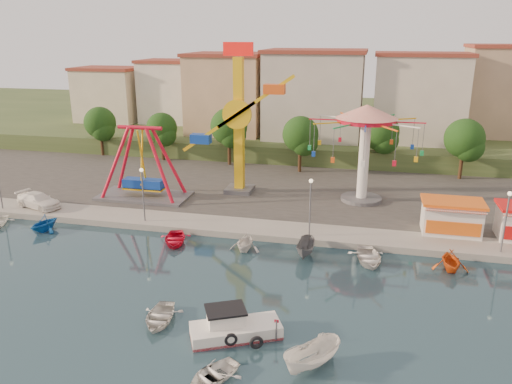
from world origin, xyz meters
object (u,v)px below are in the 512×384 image
(van, at_px, (38,200))
(kamikaze_tower, at_px, (242,125))
(wave_swinger, at_px, (366,132))
(pirate_ship_ride, at_px, (142,164))
(skiff, at_px, (312,357))
(rowboat_a, at_px, (159,317))
(cabin_motorboat, at_px, (234,329))

(van, bearing_deg, kamikaze_tower, -45.95)
(wave_swinger, bearing_deg, kamikaze_tower, -179.54)
(van, bearing_deg, pirate_ship_ride, -41.68)
(pirate_ship_ride, height_order, kamikaze_tower, kamikaze_tower)
(skiff, bearing_deg, kamikaze_tower, 150.47)
(rowboat_a, xyz_separation_m, skiff, (10.27, -2.51, 0.41))
(rowboat_a, bearing_deg, wave_swinger, 58.56)
(skiff, bearing_deg, wave_swinger, 125.24)
(pirate_ship_ride, height_order, skiff, pirate_ship_ride)
(pirate_ship_ride, bearing_deg, wave_swinger, 10.37)
(rowboat_a, bearing_deg, skiff, -20.69)
(kamikaze_tower, xyz_separation_m, skiff, (11.47, -28.85, -7.59))
(kamikaze_tower, distance_m, rowboat_a, 27.55)
(kamikaze_tower, xyz_separation_m, cabin_motorboat, (6.34, -26.76, -7.86))
(kamikaze_tower, xyz_separation_m, van, (-19.50, -9.75, -7.02))
(pirate_ship_ride, bearing_deg, van, -149.19)
(wave_swinger, relative_size, van, 2.22)
(pirate_ship_ride, bearing_deg, rowboat_a, -62.79)
(van, bearing_deg, cabin_motorboat, -105.85)
(pirate_ship_ride, distance_m, skiff, 33.02)
(kamikaze_tower, relative_size, skiff, 4.04)
(cabin_motorboat, xyz_separation_m, skiff, (5.13, -2.09, 0.27))
(kamikaze_tower, height_order, skiff, kamikaze_tower)
(kamikaze_tower, bearing_deg, van, -153.45)
(pirate_ship_ride, xyz_separation_m, skiff, (21.65, -24.66, -3.60))
(cabin_motorboat, height_order, van, van)
(skiff, bearing_deg, cabin_motorboat, -163.38)
(pirate_ship_ride, relative_size, cabin_motorboat, 1.69)
(pirate_ship_ride, xyz_separation_m, rowboat_a, (11.39, -22.15, -4.02))
(kamikaze_tower, xyz_separation_m, wave_swinger, (13.26, 0.11, -0.18))
(pirate_ship_ride, relative_size, skiff, 2.45)
(wave_swinger, relative_size, rowboat_a, 3.18)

